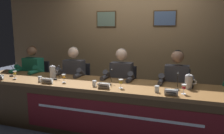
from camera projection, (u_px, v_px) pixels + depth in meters
name	position (u px, v px, depth m)	size (l,w,h in m)	color
ground_plane	(112.00, 130.00, 3.47)	(12.00, 12.00, 0.00)	#383D4C
wall_back_panelled	(135.00, 40.00, 4.55)	(5.97, 0.14, 2.60)	#937047
conference_table	(109.00, 100.00, 3.27)	(4.77, 0.85, 0.73)	brown
chair_far_left	(38.00, 84.00, 4.54)	(0.44, 0.44, 0.89)	black
panelist_far_left	(31.00, 73.00, 4.31)	(0.51, 0.48, 1.21)	black
juice_glass_far_left	(15.00, 73.00, 3.67)	(0.06, 0.06, 0.12)	white
microphone_far_left	(13.00, 72.00, 3.87)	(0.06, 0.17, 0.22)	black
chair_left	(78.00, 88.00, 4.25)	(0.44, 0.44, 0.89)	black
panelist_left	(72.00, 76.00, 4.02)	(0.51, 0.48, 1.21)	black
nameplate_left	(47.00, 81.00, 3.35)	(0.19, 0.06, 0.08)	white
juice_glass_left	(64.00, 77.00, 3.41)	(0.06, 0.06, 0.12)	white
water_cup_left	(40.00, 79.00, 3.45)	(0.06, 0.06, 0.08)	silver
microphone_left	(56.00, 75.00, 3.61)	(0.06, 0.17, 0.22)	black
chair_center	(123.00, 92.00, 3.97)	(0.44, 0.44, 0.89)	black
panelist_center	(120.00, 80.00, 3.73)	(0.51, 0.48, 1.21)	black
nameplate_center	(104.00, 86.00, 3.07)	(0.17, 0.06, 0.08)	white
juice_glass_center	(121.00, 82.00, 3.08)	(0.06, 0.06, 0.12)	white
water_cup_center	(94.00, 84.00, 3.18)	(0.06, 0.06, 0.08)	silver
microphone_center	(110.00, 79.00, 3.29)	(0.06, 0.17, 0.22)	black
chair_right	(176.00, 97.00, 3.68)	(0.44, 0.44, 0.89)	black
panelist_right	(176.00, 84.00, 3.44)	(0.51, 0.48, 1.21)	black
nameplate_right	(171.00, 92.00, 2.75)	(0.16, 0.06, 0.08)	white
juice_glass_right	(184.00, 87.00, 2.80)	(0.06, 0.06, 0.12)	white
water_cup_right	(157.00, 89.00, 2.89)	(0.06, 0.06, 0.08)	silver
microphone_right	(177.00, 84.00, 3.01)	(0.06, 0.17, 0.22)	black
water_pitcher_left_side	(53.00, 72.00, 3.75)	(0.15, 0.10, 0.21)	silver
water_pitcher_right_side	(189.00, 82.00, 3.05)	(0.15, 0.10, 0.21)	silver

